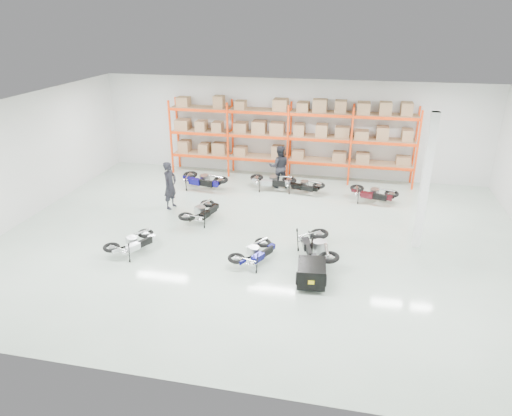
% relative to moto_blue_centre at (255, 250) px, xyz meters
% --- Properties ---
extents(room, '(18.00, 18.00, 18.00)m').
position_rel_moto_blue_centre_xyz_m(room, '(-0.15, 1.78, 1.77)').
color(room, beige).
rests_on(room, ground).
extents(pallet_rack, '(11.28, 0.98, 3.62)m').
position_rel_moto_blue_centre_xyz_m(pallet_rack, '(-0.15, 8.23, 1.78)').
color(pallet_rack, '#FA3F0D').
rests_on(pallet_rack, ground).
extents(structural_column, '(0.25, 0.25, 4.50)m').
position_rel_moto_blue_centre_xyz_m(structural_column, '(5.05, 2.28, 1.77)').
color(structural_column, white).
rests_on(structural_column, ground).
extents(moto_blue_centre, '(1.40, 1.75, 1.02)m').
position_rel_moto_blue_centre_xyz_m(moto_blue_centre, '(0.00, 0.00, 0.00)').
color(moto_blue_centre, '#070749').
rests_on(moto_blue_centre, ground).
extents(moto_silver_left, '(1.44, 1.75, 1.02)m').
position_rel_moto_blue_centre_xyz_m(moto_silver_left, '(-4.01, -0.17, 0.00)').
color(moto_silver_left, silver).
rests_on(moto_silver_left, ground).
extents(moto_black_far_left, '(1.27, 1.83, 1.08)m').
position_rel_moto_blue_centre_xyz_m(moto_black_far_left, '(-2.60, 2.64, 0.03)').
color(moto_black_far_left, black).
rests_on(moto_black_far_left, ground).
extents(moto_touring_right, '(1.40, 2.07, 1.22)m').
position_rel_moto_blue_centre_xyz_m(moto_touring_right, '(1.84, 0.70, 0.10)').
color(moto_touring_right, black).
rests_on(moto_touring_right, ground).
extents(trailer, '(0.88, 1.68, 0.70)m').
position_rel_moto_blue_centre_xyz_m(trailer, '(1.84, -0.90, -0.07)').
color(trailer, black).
rests_on(trailer, ground).
extents(moto_back_a, '(2.09, 1.40, 1.24)m').
position_rel_moto_blue_centre_xyz_m(moto_back_a, '(-3.62, 5.87, 0.10)').
color(moto_back_a, navy).
rests_on(moto_back_a, ground).
extents(moto_back_b, '(1.74, 0.88, 1.12)m').
position_rel_moto_blue_centre_xyz_m(moto_back_b, '(-0.62, 6.48, 0.05)').
color(moto_back_b, '#A1A5AA').
rests_on(moto_back_b, ground).
extents(moto_back_c, '(1.75, 1.20, 1.03)m').
position_rel_moto_blue_centre_xyz_m(moto_back_c, '(0.76, 6.32, 0.01)').
color(moto_back_c, black).
rests_on(moto_back_c, ground).
extents(moto_back_d, '(1.88, 1.25, 1.11)m').
position_rel_moto_blue_centre_xyz_m(moto_back_d, '(3.69, 5.87, 0.05)').
color(moto_back_d, '#3F0C13').
rests_on(moto_back_d, ground).
extents(person_left, '(0.59, 0.77, 1.90)m').
position_rel_moto_blue_centre_xyz_m(person_left, '(-4.21, 3.65, 0.47)').
color(person_left, black).
rests_on(person_left, ground).
extents(person_back, '(1.05, 0.89, 1.89)m').
position_rel_moto_blue_centre_xyz_m(person_back, '(-0.37, 6.89, 0.47)').
color(person_back, black).
rests_on(person_back, ground).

